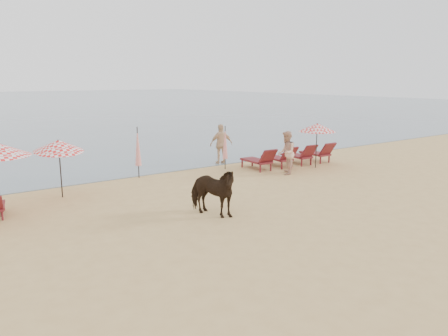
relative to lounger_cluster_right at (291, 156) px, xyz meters
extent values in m
plane|color=tan|center=(-6.03, -7.98, -0.49)|extent=(120.00, 120.00, 0.00)
cube|color=maroon|center=(-1.84, 0.33, -0.10)|extent=(0.80, 1.60, 0.09)
cube|color=maroon|center=(-1.88, -0.51, 0.22)|extent=(0.75, 0.55, 0.69)
cube|color=maroon|center=(-0.61, 0.28, -0.10)|extent=(0.80, 1.60, 0.09)
cube|color=maroon|center=(-0.64, -0.56, 0.22)|extent=(0.75, 0.55, 0.69)
cube|color=maroon|center=(0.63, 0.23, -0.10)|extent=(0.80, 1.60, 0.09)
cube|color=maroon|center=(0.59, -0.61, 0.22)|extent=(0.75, 0.55, 0.69)
cube|color=maroon|center=(1.87, 0.18, -0.10)|extent=(0.80, 1.60, 0.09)
cube|color=maroon|center=(1.83, -0.66, 0.22)|extent=(0.75, 0.55, 0.69)
cylinder|color=black|center=(-10.52, 0.52, 0.45)|extent=(0.04, 0.04, 1.88)
cone|color=red|center=(-10.52, 0.52, 1.35)|extent=(1.66, 1.69, 0.56)
sphere|color=black|center=(-10.52, 0.52, 1.52)|extent=(0.07, 0.07, 0.07)
cylinder|color=black|center=(0.65, -1.02, 0.47)|extent=(0.04, 0.04, 1.93)
cone|color=red|center=(0.65, -1.02, 1.40)|extent=(1.71, 1.71, 0.39)
sphere|color=black|center=(0.65, -1.02, 1.57)|extent=(0.07, 0.07, 0.07)
cylinder|color=black|center=(-7.01, 1.81, 0.59)|extent=(0.05, 0.05, 2.15)
cone|color=red|center=(-7.01, 1.81, 0.85)|extent=(0.26, 0.26, 1.61)
cylinder|color=black|center=(-3.01, 1.17, 0.51)|extent=(0.04, 0.04, 2.00)
cone|color=red|center=(-3.01, 1.17, 0.75)|extent=(0.24, 0.24, 1.50)
imported|color=black|center=(-7.43, -4.29, 0.27)|extent=(1.41, 1.98, 1.52)
imported|color=tan|center=(-1.47, -1.25, 0.45)|extent=(1.16, 1.15, 1.89)
imported|color=#D9B187|center=(-2.44, 2.29, 0.49)|extent=(1.22, 0.73, 1.95)
camera|label=1|loc=(-14.50, -14.86, 3.60)|focal=35.00mm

